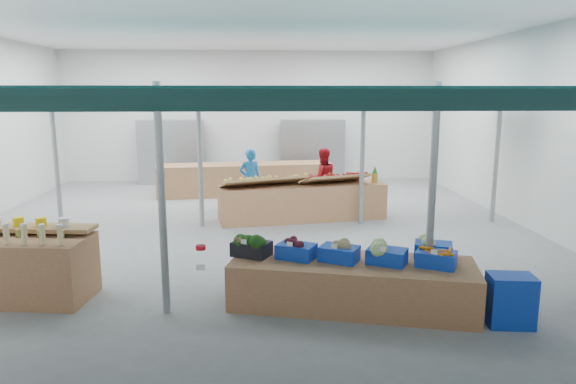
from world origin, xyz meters
name	(u,v)px	position (x,y,z in m)	size (l,w,h in m)	color
floor	(248,231)	(0.00, 0.00, 0.00)	(13.00, 13.00, 0.00)	slate
hall	(247,102)	(0.00, 1.44, 2.65)	(13.00, 13.00, 13.00)	silver
pole_grid	(288,155)	(0.75, -1.75, 1.81)	(10.00, 4.60, 3.00)	gray
awnings	(288,98)	(0.75, -1.75, 2.78)	(9.50, 7.08, 0.30)	#0B302D
back_shelving_left	(172,152)	(-2.50, 6.00, 1.00)	(2.00, 0.50, 2.00)	#B23F33
back_shelving_right	(312,151)	(2.00, 6.00, 1.00)	(2.00, 0.50, 2.00)	#B23F33
bottle_shelf	(18,266)	(-3.14, -3.38, 0.48)	(2.10, 1.40, 1.17)	brown
veg_counter	(352,284)	(1.48, -3.93, 0.32)	(3.25, 1.08, 0.63)	brown
fruit_counter	(302,202)	(1.24, 0.98, 0.41)	(3.79, 0.90, 0.81)	brown
far_counter	(245,179)	(-0.13, 4.05, 0.44)	(4.91, 0.98, 0.88)	brown
crate_stack	(510,300)	(3.34, -4.64, 0.33)	(0.54, 0.38, 0.65)	#1037B1
vendor_left	(250,179)	(0.04, 2.08, 0.76)	(0.55, 0.36, 1.51)	#1C6FBA
vendor_right	(322,179)	(1.84, 2.08, 0.76)	(0.74, 0.57, 1.51)	#A5141C
crate_broccoli	(251,245)	(0.12, -3.60, 0.79)	(0.61, 0.54, 0.35)	black
crate_beets	(296,249)	(0.74, -3.75, 0.76)	(0.61, 0.54, 0.29)	#1037B1
crate_celeriac	(339,250)	(1.31, -3.89, 0.78)	(0.61, 0.54, 0.31)	#1037B1
crate_cabbage	(387,252)	(1.92, -4.04, 0.79)	(0.61, 0.54, 0.35)	#1037B1
crate_carrots	(436,258)	(2.53, -4.19, 0.74)	(0.61, 0.54, 0.29)	#1037B1
sparrow	(239,240)	(-0.04, -3.67, 0.88)	(0.12, 0.09, 0.11)	brown
pole_ribbon	(201,249)	(-0.45, -4.71, 1.08)	(0.12, 0.12, 0.28)	red
apple_heap_yellow	(264,179)	(0.37, 0.74, 0.98)	(2.02, 1.28, 0.27)	#997247
apple_heap_red	(336,177)	(2.01, 1.02, 0.98)	(1.65, 1.15, 0.27)	#997247
pineapple	(375,175)	(2.94, 1.17, 0.99)	(0.14, 0.14, 0.39)	#8C6019
crate_extra	(433,246)	(2.63, -3.80, 0.78)	(0.59, 0.50, 0.32)	#1037B1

